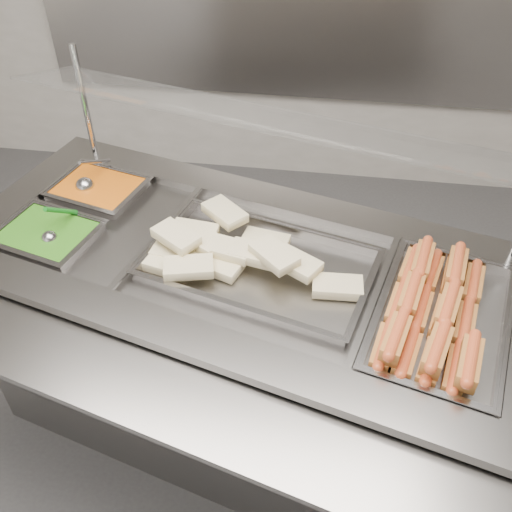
# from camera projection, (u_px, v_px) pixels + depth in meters

# --- Properties ---
(steam_counter) EXTENTS (2.17, 1.38, 0.96)m
(steam_counter) POSITION_uv_depth(u_px,v_px,m) (244.00, 349.00, 2.24)
(steam_counter) COLOR slate
(steam_counter) RESTS_ON ground
(tray_rail) EXTENTS (1.93, 0.86, 0.06)m
(tray_rail) POSITION_uv_depth(u_px,v_px,m) (160.00, 391.00, 1.58)
(tray_rail) COLOR gray
(tray_rail) RESTS_ON steam_counter
(sneeze_guard) EXTENTS (1.79, 0.76, 0.47)m
(sneeze_guard) POSITION_uv_depth(u_px,v_px,m) (270.00, 122.00, 1.82)
(sneeze_guard) COLOR silver
(sneeze_guard) RESTS_ON steam_counter
(pan_hotdogs) EXTENTS (0.50, 0.66, 0.11)m
(pan_hotdogs) POSITION_uv_depth(u_px,v_px,m) (440.00, 325.00, 1.75)
(pan_hotdogs) COLOR gray
(pan_hotdogs) RESTS_ON steam_counter
(pan_wraps) EXTENTS (0.81, 0.60, 0.07)m
(pan_wraps) POSITION_uv_depth(u_px,v_px,m) (259.00, 268.00, 1.92)
(pan_wraps) COLOR gray
(pan_wraps) RESTS_ON steam_counter
(pan_beans) EXTENTS (0.38, 0.33, 0.11)m
(pan_beans) POSITION_uv_depth(u_px,v_px,m) (100.00, 196.00, 2.26)
(pan_beans) COLOR gray
(pan_beans) RESTS_ON steam_counter
(pan_peas) EXTENTS (0.38, 0.33, 0.11)m
(pan_peas) POSITION_uv_depth(u_px,v_px,m) (49.00, 242.00, 2.05)
(pan_peas) COLOR gray
(pan_peas) RESTS_ON steam_counter
(hotdogs_in_buns) EXTENTS (0.38, 0.60, 0.13)m
(hotdogs_in_buns) POSITION_uv_depth(u_px,v_px,m) (432.00, 312.00, 1.72)
(hotdogs_in_buns) COLOR #995620
(hotdogs_in_buns) RESTS_ON pan_hotdogs
(tortilla_wraps) EXTENTS (0.74, 0.41, 0.10)m
(tortilla_wraps) POSITION_uv_depth(u_px,v_px,m) (223.00, 250.00, 1.92)
(tortilla_wraps) COLOR #C8BB86
(tortilla_wraps) RESTS_ON pan_wraps
(ladle) EXTENTS (0.09, 0.21, 0.15)m
(ladle) POSITION_uv_depth(u_px,v_px,m) (86.00, 185.00, 2.23)
(ladle) COLOR #A9A9AE
(ladle) RESTS_ON pan_beans
(serving_spoon) EXTENTS (0.08, 0.18, 0.15)m
(serving_spoon) POSITION_uv_depth(u_px,v_px,m) (52.00, 234.00, 2.00)
(serving_spoon) COLOR #A9A9AE
(serving_spoon) RESTS_ON pan_peas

